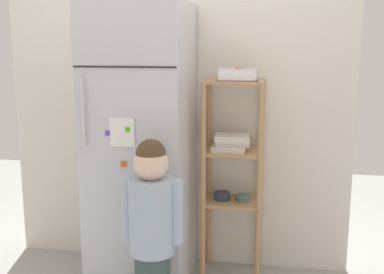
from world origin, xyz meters
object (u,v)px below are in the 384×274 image
(refrigerator, at_px, (142,148))
(child_standing, at_px, (152,215))
(pantry_shelf_unit, at_px, (232,162))
(fruit_bin, at_px, (239,75))

(refrigerator, distance_m, child_standing, 0.60)
(pantry_shelf_unit, height_order, fruit_bin, fruit_bin)
(refrigerator, distance_m, pantry_shelf_unit, 0.61)
(pantry_shelf_unit, bearing_deg, refrigerator, -162.67)
(child_standing, xyz_separation_m, fruit_bin, (0.42, 0.67, 0.72))
(pantry_shelf_unit, relative_size, fruit_bin, 5.41)
(refrigerator, bearing_deg, pantry_shelf_unit, 17.33)
(child_standing, relative_size, pantry_shelf_unit, 0.80)
(refrigerator, xyz_separation_m, fruit_bin, (0.61, 0.17, 0.46))
(fruit_bin, bearing_deg, pantry_shelf_unit, 166.26)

